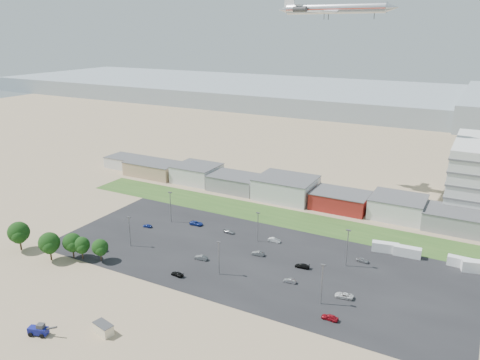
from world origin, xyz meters
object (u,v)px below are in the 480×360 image
Objects in this scene: parked_car_6 at (229,232)px; telehandler at (38,329)px; airliner at (335,9)px; portable_shed at (103,328)px; parked_car_7 at (258,253)px; parked_car_5 at (147,226)px; parked_car_8 at (363,260)px; tree_far_left at (19,234)px; parked_car_0 at (344,295)px; parked_car_9 at (196,223)px; parked_car_10 at (102,249)px; parked_car_3 at (177,274)px; parked_car_2 at (330,317)px; box_trailer_a at (385,247)px; parked_car_11 at (274,240)px; parked_car_12 at (302,266)px; parked_car_1 at (290,281)px; parked_car_4 at (201,258)px.

telehandler is at bearing 176.20° from parked_car_6.
portable_shed is at bearing -91.49° from airliner.
parked_car_7 is (13.38, 48.78, -0.58)m from portable_shed.
parked_car_8 is (69.37, 9.74, 0.06)m from parked_car_5.
parked_car_8 is (91.91, 40.87, -4.46)m from tree_far_left.
parked_car_6 is 17.84m from parked_car_7.
parked_car_6 is at bearing -98.56° from airliner.
parked_car_9 reaches higher than parked_car_0.
parked_car_10 is (-70.90, -9.23, -0.03)m from parked_car_0.
parked_car_3 is 25.07m from parked_car_7.
parked_car_3 is at bearing 10.77° from tree_far_left.
airliner is 12.08× the size of parked_car_2.
parked_car_11 is (-31.64, -9.59, -0.80)m from box_trailer_a.
parked_car_7 is at bearing -98.43° from parked_car_12.
airliner is 94.47m from parked_car_8.
portable_shed is 1.23× the size of parked_car_6.
parked_car_11 is at bearing 95.80° from parked_car_8.
parked_car_8 is at bearing 102.62° from parked_car_7.
box_trailer_a is 108.63m from tree_far_left.
box_trailer_a is at bearing 34.72° from telehandler.
parked_car_7 is (-28.60, 10.20, -0.00)m from parked_car_0.
parked_car_3 is at bearing -172.47° from parked_car_6.
parked_car_3 is at bearing 132.81° from parked_car_8.
parked_car_6 is (-43.49, 30.19, -0.09)m from parked_car_2.
parked_car_1 is 56.53m from parked_car_5.
box_trailer_a reaches higher than parked_car_5.
parked_car_7 is at bearing -116.66° from parked_car_0.
parked_car_6 is at bearing -130.38° from parked_car_1.
parked_car_4 reaches higher than parked_car_0.
portable_shed is at bearing -133.23° from box_trailer_a.
parked_car_4 reaches higher than parked_car_9.
tree_far_left is 83.55m from parked_car_12.
parked_car_9 is at bearing -121.99° from parked_car_1.
box_trailer_a is 76.08m from parked_car_5.
parked_car_5 is (-39.07, -66.22, -69.46)m from airliner.
parked_car_5 is at bearing -2.30° from parked_car_10.
parked_car_0 is at bearing 84.39° from parked_car_4.
parked_car_5 is 0.77× the size of parked_car_10.
telehandler is 1.64× the size of parked_car_12.
telehandler is 65.94m from parked_car_9.
tree_far_left is at bearing 117.16° from parked_car_10.
parked_car_5 is at bearing 113.66° from parked_car_6.
portable_shed is 0.47× the size of tree_far_left.
portable_shed reaches higher than parked_car_5.
parked_car_8 reaches higher than parked_car_10.
parked_car_5 is (-28.05, 49.45, -0.66)m from portable_shed.
parked_car_5 is at bearing 87.69° from telehandler.
parked_car_11 is (-28.11, 20.67, -0.00)m from parked_car_0.
parked_car_4 is at bearing 21.86° from tree_far_left.
parked_car_0 is 14.50m from parked_car_1.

